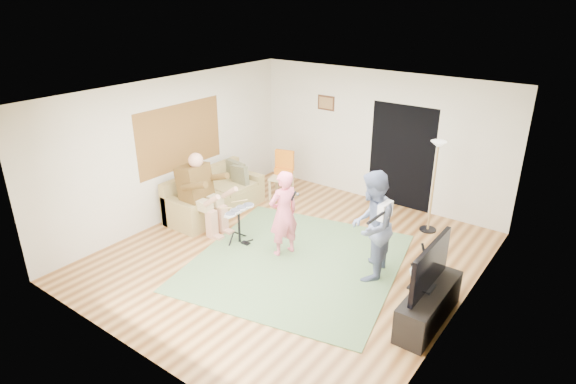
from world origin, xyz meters
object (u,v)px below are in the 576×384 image
(sofa, at_px, (213,199))
(guitar_spare, at_px, (417,276))
(guitarist, at_px, (371,226))
(dining_chair, at_px, (282,182))
(television, at_px, (430,266))
(tv_cabinet, at_px, (429,306))
(singer, at_px, (284,214))
(torchiere_lamp, at_px, (435,171))
(drum_kit, at_px, (239,227))

(sofa, bearing_deg, guitar_spare, -2.10)
(guitarist, xyz_separation_m, dining_chair, (-2.91, 1.64, -0.50))
(guitar_spare, bearing_deg, television, -59.97)
(dining_chair, distance_m, television, 4.62)
(television, bearing_deg, tv_cabinet, 0.00)
(guitarist, height_order, guitar_spare, guitarist)
(guitar_spare, relative_size, television, 0.67)
(singer, bearing_deg, torchiere_lamp, 163.85)
(sofa, height_order, television, television)
(dining_chair, relative_size, television, 0.87)
(dining_chair, height_order, television, television)
(singer, height_order, torchiere_lamp, torchiere_lamp)
(guitarist, distance_m, tv_cabinet, 1.43)
(torchiere_lamp, relative_size, television, 1.47)
(singer, distance_m, guitar_spare, 2.31)
(sofa, distance_m, drum_kit, 1.45)
(sofa, xyz_separation_m, dining_chair, (0.70, 1.38, 0.09))
(singer, height_order, tv_cabinet, singer)
(dining_chair, bearing_deg, singer, -67.00)
(singer, bearing_deg, tv_cabinet, 103.22)
(sofa, height_order, dining_chair, dining_chair)
(guitar_spare, bearing_deg, drum_kit, -170.97)
(guitarist, height_order, tv_cabinet, guitarist)
(guitar_spare, bearing_deg, tv_cabinet, -56.72)
(torchiere_lamp, relative_size, tv_cabinet, 1.23)
(torchiere_lamp, bearing_deg, dining_chair, -172.75)
(singer, height_order, guitarist, guitarist)
(guitar_spare, xyz_separation_m, tv_cabinet, (0.42, -0.64, 0.03))
(sofa, bearing_deg, drum_kit, -26.71)
(torchiere_lamp, bearing_deg, television, -69.77)
(drum_kit, relative_size, guitar_spare, 0.86)
(torchiere_lamp, distance_m, tv_cabinet, 2.91)
(guitarist, relative_size, television, 1.47)
(tv_cabinet, bearing_deg, drum_kit, 177.57)
(drum_kit, height_order, tv_cabinet, drum_kit)
(guitarist, bearing_deg, sofa, -107.97)
(sofa, distance_m, guitar_spare, 4.38)
(dining_chair, distance_m, tv_cabinet, 4.64)
(singer, relative_size, tv_cabinet, 1.06)
(sofa, relative_size, guitar_spare, 2.63)
(tv_cabinet, bearing_deg, torchiere_lamp, 111.20)
(sofa, distance_m, torchiere_lamp, 4.28)
(sofa, relative_size, dining_chair, 2.02)
(guitar_spare, height_order, dining_chair, dining_chair)
(dining_chair, xyz_separation_m, television, (4.04, -2.18, 0.49))
(television, bearing_deg, dining_chair, 151.63)
(torchiere_lamp, xyz_separation_m, television, (0.95, -2.57, -0.33))
(drum_kit, distance_m, guitarist, 2.42)
(guitarist, xyz_separation_m, television, (1.13, -0.54, -0.01))
(sofa, xyz_separation_m, guitar_spare, (4.37, -0.16, -0.05))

